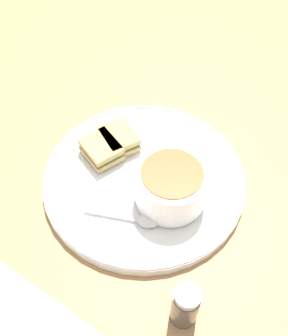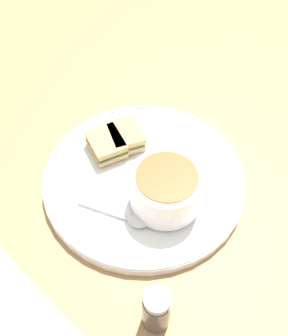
{
  "view_description": "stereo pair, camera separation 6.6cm",
  "coord_description": "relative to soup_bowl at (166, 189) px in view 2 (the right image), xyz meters",
  "views": [
    {
      "loc": [
        0.4,
        0.07,
        0.56
      ],
      "look_at": [
        0.0,
        0.0,
        0.04
      ],
      "focal_mm": 42.0,
      "sensor_mm": 36.0,
      "label": 1
    },
    {
      "loc": [
        0.38,
        0.14,
        0.56
      ],
      "look_at": [
        0.0,
        0.0,
        0.04
      ],
      "focal_mm": 42.0,
      "sensor_mm": 36.0,
      "label": 2
    }
  ],
  "objects": [
    {
      "name": "ground_plane",
      "position": [
        -0.04,
        -0.05,
        -0.06
      ],
      "size": [
        2.4,
        2.4,
        0.0
      ],
      "primitive_type": "plane",
      "color": "#9E754C"
    },
    {
      "name": "salt_shaker",
      "position": [
        0.18,
        0.04,
        -0.01
      ],
      "size": [
        0.04,
        0.04,
        0.09
      ],
      "color": "#4C4742",
      "rests_on": "ground_plane"
    },
    {
      "name": "soup_bowl",
      "position": [
        0.0,
        0.0,
        0.0
      ],
      "size": [
        0.12,
        0.12,
        0.07
      ],
      "color": "white",
      "rests_on": "plate"
    },
    {
      "name": "plate",
      "position": [
        -0.04,
        -0.05,
        -0.04
      ],
      "size": [
        0.35,
        0.35,
        0.02
      ],
      "color": "white",
      "rests_on": "ground_plane"
    },
    {
      "name": "sandwich_half_far",
      "position": [
        -0.07,
        -0.13,
        -0.02
      ],
      "size": [
        0.09,
        0.09,
        0.03
      ],
      "rotation": [
        0.0,
        0.0,
        3.94
      ],
      "color": "tan",
      "rests_on": "plate"
    },
    {
      "name": "sandwich_half_near",
      "position": [
        -0.1,
        -0.11,
        -0.02
      ],
      "size": [
        0.09,
        0.09,
        0.03
      ],
      "rotation": [
        0.0,
        0.0,
        3.82
      ],
      "color": "tan",
      "rests_on": "plate"
    },
    {
      "name": "spoon",
      "position": [
        0.05,
        -0.04,
        -0.03
      ],
      "size": [
        0.02,
        0.12,
        0.01
      ],
      "rotation": [
        0.0,
        0.0,
        7.83
      ],
      "color": "silver",
      "rests_on": "plate"
    }
  ]
}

